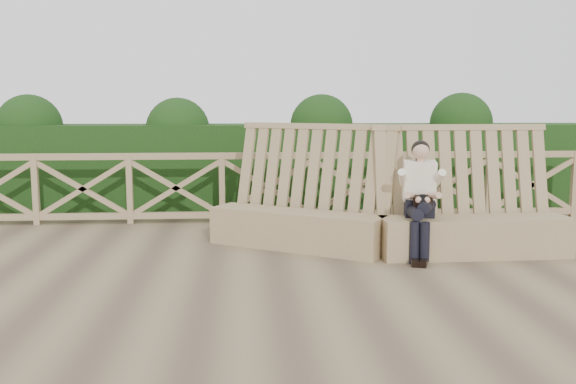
{
  "coord_description": "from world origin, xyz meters",
  "views": [
    {
      "loc": [
        -0.36,
        -6.52,
        1.86
      ],
      "look_at": [
        0.11,
        0.4,
        0.9
      ],
      "focal_mm": 40.0,
      "sensor_mm": 36.0,
      "label": 1
    }
  ],
  "objects": [
    {
      "name": "hedge",
      "position": [
        0.0,
        4.7,
        0.75
      ],
      "size": [
        12.0,
        1.2,
        1.5
      ],
      "primitive_type": "cube",
      "color": "black",
      "rests_on": "ground"
    },
    {
      "name": "guardrail",
      "position": [
        0.0,
        3.5,
        0.55
      ],
      "size": [
        10.1,
        0.09,
        1.1
      ],
      "color": "#9A8159",
      "rests_on": "ground"
    },
    {
      "name": "ground",
      "position": [
        0.0,
        0.0,
        0.0
      ],
      "size": [
        60.0,
        60.0,
        0.0
      ],
      "primitive_type": "plane",
      "color": "brown",
      "rests_on": "ground"
    },
    {
      "name": "bench",
      "position": [
        1.39,
        1.37,
        0.41
      ],
      "size": [
        4.42,
        1.89,
        1.62
      ],
      "rotation": [
        0.0,
        0.0,
        -0.22
      ],
      "color": "#8C7450",
      "rests_on": "ground"
    },
    {
      "name": "woman",
      "position": [
        1.75,
        1.01,
        0.77
      ],
      "size": [
        0.45,
        0.85,
        1.42
      ],
      "rotation": [
        0.0,
        0.0,
        -0.15
      ],
      "color": "black",
      "rests_on": "ground"
    }
  ]
}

